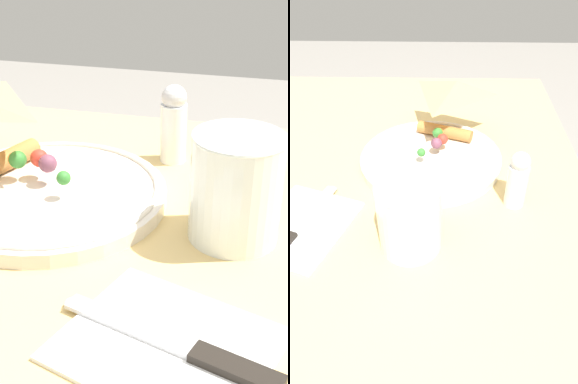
{
  "view_description": "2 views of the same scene",
  "coord_description": "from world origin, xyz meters",
  "views": [
    {
      "loc": [
        -0.14,
        0.43,
        1.04
      ],
      "look_at": [
        -0.01,
        -0.11,
        0.74
      ],
      "focal_mm": 55.0,
      "sensor_mm": 36.0,
      "label": 1
    },
    {
      "loc": [
        -0.48,
        -0.13,
        1.13
      ],
      "look_at": [
        -0.03,
        -0.12,
        0.76
      ],
      "focal_mm": 35.0,
      "sensor_mm": 36.0,
      "label": 2
    }
  ],
  "objects": [
    {
      "name": "milk_glass",
      "position": [
        -0.11,
        -0.08,
        0.77
      ],
      "size": [
        0.09,
        0.09,
        0.11
      ],
      "color": "white",
      "rests_on": "dining_table"
    },
    {
      "name": "plate_pizza",
      "position": [
        0.11,
        -0.11,
        0.73
      ],
      "size": [
        0.26,
        0.26,
        0.05
      ],
      "color": "silver",
      "rests_on": "dining_table"
    },
    {
      "name": "salt_shaker",
      "position": [
        -0.01,
        -0.25,
        0.77
      ],
      "size": [
        0.03,
        0.03,
        0.1
      ],
      "color": "white",
      "rests_on": "dining_table"
    },
    {
      "name": "dining_table",
      "position": [
        0.0,
        0.0,
        0.6
      ],
      "size": [
        1.0,
        0.78,
        0.72
      ],
      "color": "#DBB770",
      "rests_on": "ground_plane"
    },
    {
      "name": "butter_knife",
      "position": [
        -0.08,
        0.09,
        0.72
      ],
      "size": [
        0.19,
        0.08,
        0.01
      ],
      "rotation": [
        0.0,
        0.0,
        -0.31
      ],
      "color": "black",
      "rests_on": "napkin_folded"
    },
    {
      "name": "napkin_folded",
      "position": [
        -0.07,
        0.09,
        0.72
      ],
      "size": [
        0.19,
        0.18,
        0.0
      ],
      "rotation": [
        0.0,
        0.0,
        -0.33
      ],
      "color": "white",
      "rests_on": "dining_table"
    }
  ]
}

